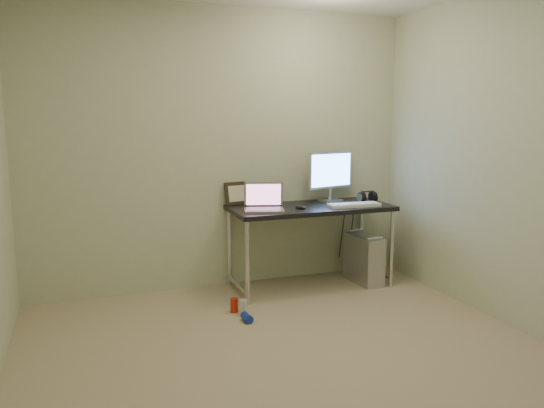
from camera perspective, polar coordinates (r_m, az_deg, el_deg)
The scene contains 18 objects.
floor at distance 3.50m, azimuth 2.79°, elevation -16.93°, with size 3.50×3.50×0.00m, color tan.
wall_back at distance 4.80m, azimuth -5.26°, elevation 5.81°, with size 3.50×0.02×2.50m, color beige.
wall_right at distance 4.15m, azimuth 25.85°, elevation 4.33°, with size 0.02×3.50×2.50m, color beige.
desk at distance 4.82m, azimuth 4.16°, elevation -1.20°, with size 1.46×0.64×0.75m.
tower_computer at distance 5.07m, azimuth 9.85°, elevation -5.85°, with size 0.21×0.44×0.48m.
cable_a at distance 5.31m, azimuth 7.54°, elevation -3.17°, with size 0.01×0.01×0.70m, color black.
cable_b at distance 5.34m, azimuth 8.50°, elevation -3.34°, with size 0.01×0.01×0.72m, color black.
can_red at distance 4.32m, azimuth -4.09°, elevation -10.81°, with size 0.06×0.06×0.11m, color red.
can_white at distance 4.27m, azimuth -3.10°, elevation -11.03°, with size 0.07×0.07×0.12m, color silver.
can_blue at distance 4.14m, azimuth -2.72°, elevation -12.12°, with size 0.06×0.06×0.11m, color #1331AA.
laptop at distance 4.56m, azimuth -0.88°, elevation 0.01°, with size 0.40×0.36×0.23m.
monitor at distance 5.05m, azimuth 6.33°, elevation 3.41°, with size 0.50×0.19×0.47m.
keyboard at distance 4.80m, azimuth 8.81°, elevation -0.10°, with size 0.47×0.15×0.03m, color white.
mouse_right at distance 4.95m, azimuth 10.32°, elevation 0.22°, with size 0.08×0.12×0.04m, color black.
mouse_left at distance 4.64m, azimuth 3.09°, elevation -0.28°, with size 0.07×0.11×0.04m, color black.
headphones at distance 5.16m, azimuth 10.21°, elevation 0.71°, with size 0.18×0.11×0.12m.
picture_frame at distance 4.85m, azimuth -3.67°, elevation 1.17°, with size 0.26×0.03×0.21m, color black.
webcam at distance 4.87m, azimuth -1.86°, elevation 1.14°, with size 0.04×0.03×0.13m.
Camera 1 is at (-1.23, -2.88, 1.56)m, focal length 35.00 mm.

